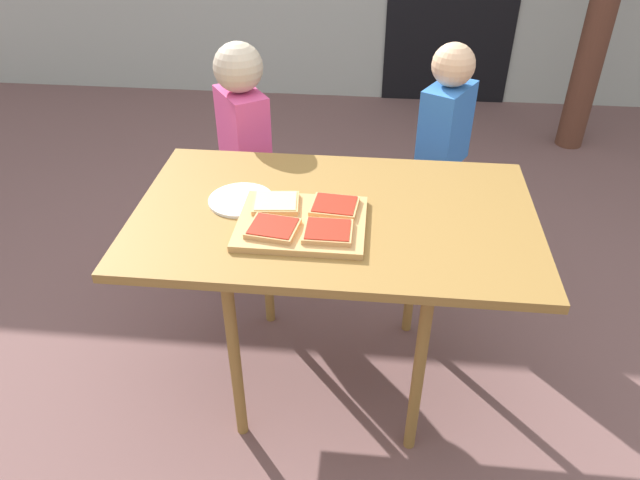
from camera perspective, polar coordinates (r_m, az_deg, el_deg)
name	(u,v)px	position (r m, az deg, el deg)	size (l,w,h in m)	color
ground_plane	(332,374)	(2.33, 1.15, -12.64)	(16.00, 16.00, 0.00)	brown
dining_table	(334,228)	(1.89, 1.38, 1.15)	(1.24, 0.76, 0.73)	olive
cutting_board	(302,223)	(1.79, -1.75, 1.62)	(0.38, 0.31, 0.02)	tan
pizza_slice_near_left	(273,228)	(1.74, -4.49, 1.14)	(0.16, 0.14, 0.02)	tan
pizza_slice_far_left	(276,203)	(1.85, -4.22, 3.54)	(0.15, 0.14, 0.02)	tan
pizza_slice_far_right	(336,206)	(1.83, 1.50, 3.25)	(0.15, 0.14, 0.02)	tan
pizza_slice_near_right	(328,231)	(1.72, 0.75, 0.83)	(0.14, 0.12, 0.02)	tan
plate_white_left	(241,200)	(1.93, -7.52, 3.80)	(0.21, 0.21, 0.01)	white
child_left	(245,148)	(2.49, -7.18, 8.67)	(0.25, 0.28, 1.06)	navy
child_right	(442,150)	(2.57, 11.56, 8.39)	(0.24, 0.28, 1.04)	#314C35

